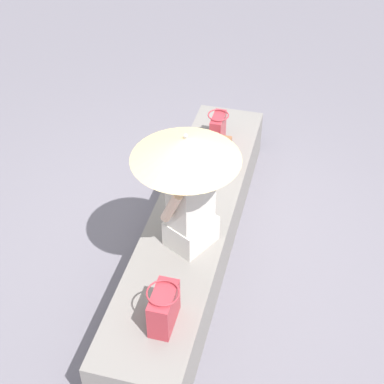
{
  "coord_description": "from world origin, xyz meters",
  "views": [
    {
      "loc": [
        -3.36,
        -0.86,
        3.63
      ],
      "look_at": [
        -0.17,
        -0.04,
        0.82
      ],
      "focal_mm": 54.3,
      "sensor_mm": 36.0,
      "label": 1
    }
  ],
  "objects": [
    {
      "name": "person_seated",
      "position": [
        -0.33,
        -0.07,
        0.86
      ],
      "size": [
        0.51,
        0.41,
        0.9
      ],
      "color": "beige",
      "rests_on": "stone_bench"
    },
    {
      "name": "handbag_black",
      "position": [
        0.98,
        0.02,
        0.62
      ],
      "size": [
        0.26,
        0.19,
        0.31
      ],
      "color": "#B2333D",
      "rests_on": "stone_bench"
    },
    {
      "name": "ground_plane",
      "position": [
        0.0,
        0.0,
        0.0
      ],
      "size": [
        14.0,
        14.0,
        0.0
      ],
      "primitive_type": "plane",
      "color": "slate"
    },
    {
      "name": "magazine",
      "position": [
        0.15,
        0.08,
        0.48
      ],
      "size": [
        0.33,
        0.27,
        0.01
      ],
      "primitive_type": "cube",
      "rotation": [
        0.0,
        0.0,
        -0.29
      ],
      "color": "#EAE04C",
      "rests_on": "stone_bench"
    },
    {
      "name": "parasol",
      "position": [
        -0.36,
        -0.04,
        1.36
      ],
      "size": [
        0.76,
        0.76,
        1.0
      ],
      "color": "#B7B7BC",
      "rests_on": "stone_bench"
    },
    {
      "name": "tote_bag_canvas",
      "position": [
        0.63,
        -0.08,
        0.61
      ],
      "size": [
        0.22,
        0.17,
        0.29
      ],
      "color": "brown",
      "rests_on": "stone_bench"
    },
    {
      "name": "stone_bench",
      "position": [
        0.0,
        0.0,
        0.24
      ],
      "size": [
        3.18,
        0.64,
        0.47
      ],
      "primitive_type": "cube",
      "color": "gray",
      "rests_on": "ground"
    },
    {
      "name": "shoulder_bag_spare",
      "position": [
        -1.11,
        -0.09,
        0.62
      ],
      "size": [
        0.29,
        0.22,
        0.31
      ],
      "color": "#B2333D",
      "rests_on": "stone_bench"
    }
  ]
}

